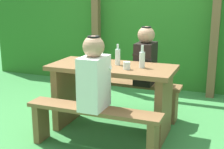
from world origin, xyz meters
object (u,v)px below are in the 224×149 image
Objects in this scene: bench_far at (127,91)px; drinking_glass at (127,66)px; bottle_left at (142,59)px; bench_near at (93,120)px; person_white_shirt at (94,76)px; cell_phone at (92,65)px; bottle_right at (118,56)px; picnic_table at (112,87)px; person_black_coat at (146,58)px.

drinking_glass is at bearing -71.52° from bench_far.
bottle_left is (0.13, 0.13, 0.06)m from drinking_glass.
drinking_glass is 0.33× the size of bottle_left.
bottle_left reaches higher than drinking_glass.
bench_far is at bearing 90.00° from bench_near.
person_white_shirt reaches higher than cell_phone.
bench_near is 10.00× the size of cell_phone.
bench_near is at bearing -90.00° from bench_far.
bench_far is at bearing 91.00° from person_white_shirt.
bottle_left reaches higher than bench_far.
bottle_right is (-0.29, 0.04, -0.00)m from bottle_left.
person_white_shirt is 0.45m from drinking_glass.
picnic_table is 0.38m from drinking_glass.
bench_near is 5.68× the size of bottle_left.
bench_near is 1.04m from bench_far.
bottle_left is at bearing 2.61° from picnic_table.
drinking_glass is at bearing -45.80° from bottle_right.
person_black_coat reaches higher than bottle_right.
person_black_coat is (0.24, -0.00, 0.46)m from bench_far.
person_white_shirt reaches higher than drinking_glass.
person_black_coat is 2.92× the size of bottle_left.
picnic_table is 0.56m from bench_far.
drinking_glass is 0.42m from cell_phone.
cell_phone is at bearing -149.66° from bottle_right.
person_black_coat is at bearing 77.82° from person_white_shirt.
bottle_right is (0.05, -0.47, 0.55)m from bench_far.
person_white_shirt is (0.02, 0.00, 0.46)m from bench_near.
bench_near is 0.46m from person_white_shirt.
bench_near is 0.67m from drinking_glass.
bottle_left is 1.76× the size of cell_phone.
person_black_coat is at bearing 76.90° from bench_near.
bench_near is 1.95× the size of person_white_shirt.
drinking_glass reaches higher than bench_near.
bench_far is 1.14m from person_white_shirt.
bottle_right is (0.05, 0.57, 0.55)m from bench_near.
cell_phone reaches higher than picnic_table.
bottle_right is at bearing -2.19° from cell_phone.
bottle_left is at bearing -21.21° from cell_phone.
bottle_right is at bearing 47.01° from picnic_table.
picnic_table is at bearing -177.39° from bottle_left.
bottle_right reaches higher than cell_phone.
picnic_table reaches higher than bench_near.
bottle_right reaches higher than bench_far.
bottle_left is (0.34, 0.02, 0.35)m from picnic_table.
person_white_shirt is at bearing -93.02° from bottle_right.
person_white_shirt is 3.04× the size of bottle_right.
person_black_coat is 0.75m from cell_phone.
person_white_shirt is at bearing -116.07° from drinking_glass.
bench_far is 0.72m from bottle_right.
person_black_coat is at bearing 64.97° from picnic_table.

